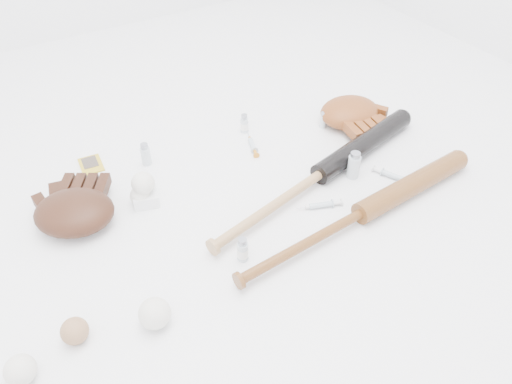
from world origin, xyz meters
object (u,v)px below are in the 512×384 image
bat_dark (321,174)px  bat_wood (362,213)px  glove_dark (74,212)px  pedestal (146,197)px

bat_dark → bat_wood: bearing=-104.5°
glove_dark → pedestal: bearing=27.3°
bat_dark → pedestal: 0.55m
bat_wood → pedestal: bat_wood is taller
bat_dark → glove_dark: size_ratio=3.54×
bat_dark → glove_dark: bearing=150.4°
bat_dark → glove_dark: glove_dark is taller
bat_wood → glove_dark: glove_dark is taller
bat_dark → glove_dark: (-0.72, 0.22, 0.01)m
bat_wood → pedestal: bearing=137.3°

